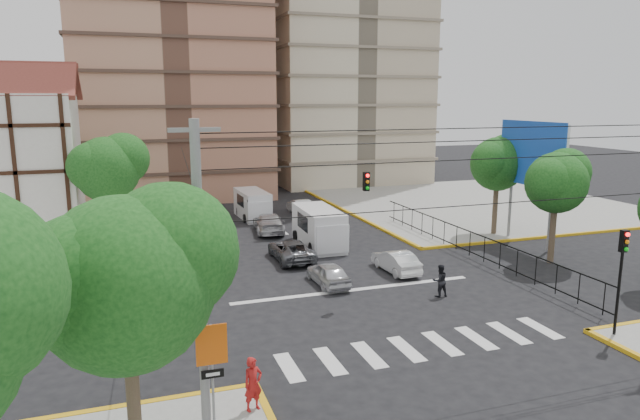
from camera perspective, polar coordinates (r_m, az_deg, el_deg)
name	(u,v)px	position (r m, az deg, el deg)	size (l,w,h in m)	color
ground	(364,297)	(28.64, 4.46, -8.70)	(160.00, 160.00, 0.00)	black
sidewalk_ne	(476,203)	(55.13, 15.36, 0.65)	(26.00, 26.00, 0.15)	gray
crosswalk_stripes	(424,346)	(23.66, 10.39, -13.23)	(12.00, 2.40, 0.01)	silver
stop_line	(355,290)	(29.68, 3.53, -7.96)	(13.00, 0.40, 0.01)	silver
tudor_building	(1,163)	(45.64, -29.29, 4.10)	(10.80, 8.05, 12.23)	silver
park_fence	(469,258)	(36.59, 14.69, -4.63)	(0.10, 22.50, 1.66)	black
billboard	(532,156)	(39.93, 20.48, 5.10)	(0.36, 6.20, 8.10)	slate
tree_sw_near	(129,275)	(15.35, -18.54, -6.19)	(5.63, 4.60, 7.57)	#473828
tree_park_a	(558,180)	(36.14, 22.67, 2.80)	(4.41, 3.60, 6.83)	#473828
tree_park_c	(499,161)	(42.13, 17.44, 4.66)	(4.65, 3.80, 7.25)	#473828
tree_tudor	(108,166)	(40.96, -20.43, 4.14)	(5.39, 4.40, 7.43)	#473828
traffic_light_se	(621,265)	(25.98, 27.90, -4.87)	(0.28, 0.22, 4.40)	black
traffic_light_nw	(184,216)	(33.28, -13.40, -0.60)	(0.28, 0.22, 4.40)	black
traffic_light_hanging	(385,185)	(25.39, 6.48, 2.46)	(18.00, 9.12, 0.92)	black
utility_pole_sw	(200,275)	(16.54, -11.87, -6.42)	(1.40, 0.28, 9.00)	slate
district_sign	(212,354)	(17.17, -10.77, -13.99)	(0.90, 0.12, 3.20)	slate
van_right_lane	(320,229)	(37.55, 0.01, -1.91)	(2.38, 5.70, 2.54)	silver
van_left_lane	(253,205)	(46.82, -6.71, 0.45)	(2.21, 5.13, 2.27)	silver
car_silver_front_left	(328,274)	(30.23, 0.84, -6.37)	(1.44, 3.59, 1.22)	silver
car_white_front_right	(396,261)	(32.67, 7.59, -5.09)	(1.33, 3.82, 1.26)	white
car_grey_mid_left	(291,250)	(34.71, -2.90, -4.02)	(2.13, 4.62, 1.28)	#5A5C62
car_silver_rear_left	(269,223)	(42.00, -5.16, -1.29)	(1.99, 4.89, 1.42)	#BDBCC2
car_darkgrey_mid_right	(316,216)	(44.10, -0.37, -0.60)	(1.77, 4.40, 1.50)	#242326
car_white_rear_right	(300,207)	(48.50, -1.97, 0.34)	(1.36, 3.89, 1.28)	silver
pedestrian_sw_corner	(253,384)	(18.52, -6.71, -16.89)	(0.63, 0.41, 1.72)	#AB1B1A
pedestrian_crosswalk	(440,281)	(29.04, 11.90, -6.92)	(0.80, 0.62, 1.64)	black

